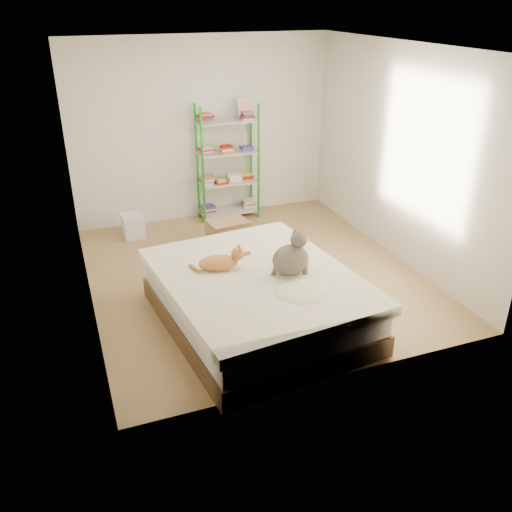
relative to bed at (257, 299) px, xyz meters
name	(u,v)px	position (x,y,z in m)	size (l,w,h in m)	color
room	(253,170)	(0.34, 1.05, 1.02)	(3.81, 4.21, 2.61)	#AA7C54
bed	(257,299)	(0.00, 0.00, 0.00)	(2.02, 2.41, 0.57)	brown
orange_cat	(218,261)	(-0.33, 0.24, 0.38)	(0.47, 0.25, 0.19)	gold
grey_cat	(291,253)	(0.32, -0.09, 0.51)	(0.33, 0.39, 0.45)	#6F665A
shelf_unit	(228,165)	(0.65, 2.93, 0.53)	(0.88, 0.36, 1.74)	green
cardboard_box	(229,233)	(0.32, 1.93, -0.10)	(0.55, 0.54, 0.41)	tan
white_bin	(133,226)	(-0.84, 2.65, -0.11)	(0.33, 0.30, 0.35)	silver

